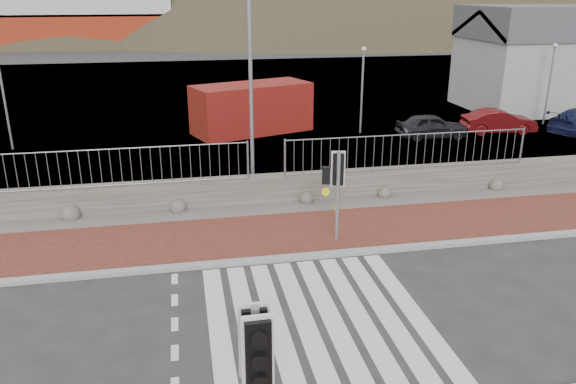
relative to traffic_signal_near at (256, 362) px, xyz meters
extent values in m
plane|color=#28282B|center=(1.83, 3.87, -2.09)|extent=(220.00, 220.00, 0.00)
cube|color=brown|center=(1.83, 8.37, -2.05)|extent=(40.00, 3.00, 0.08)
cube|color=gray|center=(1.83, 6.87, -2.04)|extent=(40.00, 0.25, 0.12)
cube|color=silver|center=(-0.27, 3.87, -2.09)|extent=(0.42, 5.60, 0.01)
cube|color=silver|center=(0.33, 3.87, -2.09)|extent=(0.42, 5.60, 0.01)
cube|color=silver|center=(0.93, 3.87, -2.09)|extent=(0.42, 5.60, 0.01)
cube|color=silver|center=(1.53, 3.87, -2.09)|extent=(0.42, 5.60, 0.01)
cube|color=silver|center=(2.13, 3.87, -2.09)|extent=(0.42, 5.60, 0.01)
cube|color=silver|center=(2.73, 3.87, -2.09)|extent=(0.42, 5.60, 0.01)
cube|color=silver|center=(3.33, 3.87, -2.09)|extent=(0.42, 5.60, 0.01)
cube|color=silver|center=(3.93, 3.87, -2.09)|extent=(0.42, 5.60, 0.01)
cube|color=#59544C|center=(1.83, 10.37, -2.06)|extent=(40.00, 1.50, 0.06)
cube|color=#4E4940|center=(1.83, 11.17, -1.64)|extent=(40.00, 0.60, 0.90)
cylinder|color=gray|center=(-2.97, 11.02, 0.01)|extent=(8.40, 0.04, 0.04)
cylinder|color=gray|center=(1.23, 11.02, -0.59)|extent=(0.07, 0.07, 1.20)
cylinder|color=gray|center=(6.63, 11.02, 0.01)|extent=(8.40, 0.04, 0.04)
cylinder|color=gray|center=(2.43, 11.02, -0.59)|extent=(0.07, 0.07, 1.20)
cylinder|color=gray|center=(10.83, 11.02, -0.59)|extent=(0.07, 0.07, 1.20)
cube|color=#4C4C4F|center=(1.83, 31.77, -2.09)|extent=(120.00, 40.00, 0.50)
cube|color=#3F4C54|center=(1.83, 66.77, -2.09)|extent=(220.00, 50.00, 0.05)
cube|color=#9E9E99|center=(21.83, 23.77, -0.09)|extent=(12.00, 6.00, 4.00)
cube|color=#4C4C51|center=(21.83, 23.77, 2.81)|extent=(12.20, 6.20, 1.80)
ellipsoid|color=#2F321E|center=(-13.17, 91.77, -22.09)|extent=(106.40, 68.40, 76.00)
ellipsoid|color=#2F321E|center=(31.83, 91.77, -28.09)|extent=(140.00, 90.00, 100.00)
ellipsoid|color=#2F321E|center=(76.83, 91.77, -22.09)|extent=(112.00, 72.00, 80.00)
cube|color=black|center=(0.00, 0.00, 0.24)|extent=(0.42, 0.26, 1.09)
sphere|color=#0CE53F|center=(0.00, 0.00, -0.07)|extent=(0.16, 0.16, 0.16)
cylinder|color=gray|center=(3.25, 7.66, -0.78)|extent=(0.10, 0.10, 2.62)
cube|color=yellow|center=(3.25, 7.66, -1.11)|extent=(0.14, 0.10, 0.21)
cube|color=black|center=(3.25, 7.66, 0.02)|extent=(0.41, 0.29, 0.98)
sphere|color=#0CE53F|center=(3.25, 7.66, -0.27)|extent=(0.14, 0.14, 0.14)
cube|color=black|center=(2.93, 7.72, -0.13)|extent=(0.23, 0.19, 0.47)
cylinder|color=gray|center=(1.50, 11.97, 1.56)|extent=(0.13, 0.13, 7.31)
cube|color=maroon|center=(2.64, 20.94, -0.91)|extent=(6.11, 4.12, 2.35)
imported|color=black|center=(10.82, 18.16, -1.52)|extent=(3.43, 1.54, 1.14)
imported|color=#550C0D|center=(14.44, 18.45, -1.52)|extent=(3.62, 1.64, 1.15)
camera|label=1|loc=(-0.74, -6.03, 4.52)|focal=35.00mm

